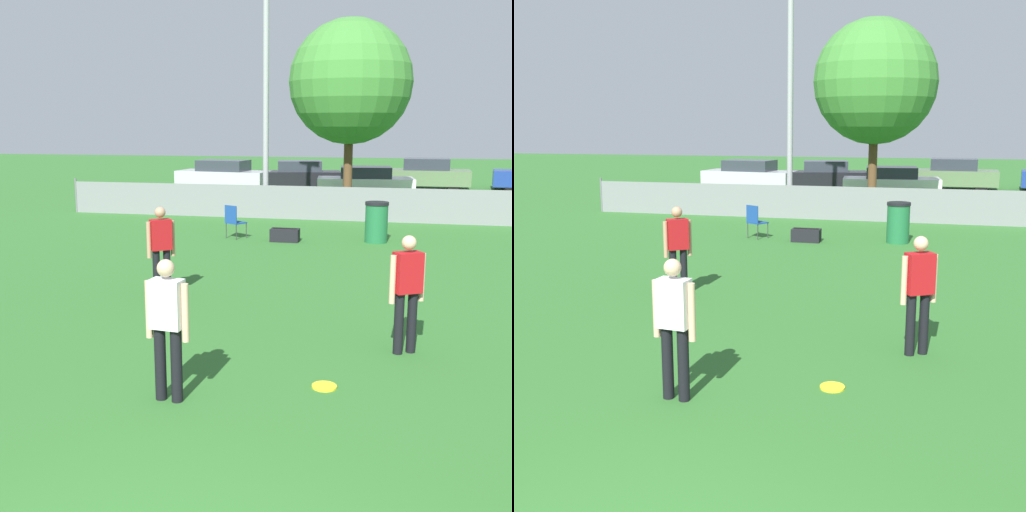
% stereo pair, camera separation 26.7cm
% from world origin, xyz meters
% --- Properties ---
extents(fence_backline, '(19.93, 0.07, 1.21)m').
position_xyz_m(fence_backline, '(0.00, 18.00, 0.55)').
color(fence_backline, gray).
rests_on(fence_backline, ground_plane).
extents(light_pole, '(0.90, 0.36, 9.08)m').
position_xyz_m(light_pole, '(-3.38, 19.62, 5.31)').
color(light_pole, '#9E9EA3').
rests_on(light_pole, ground_plane).
extents(tree_near_pole, '(4.37, 4.37, 6.74)m').
position_xyz_m(tree_near_pole, '(-0.58, 20.83, 4.54)').
color(tree_near_pole, brown).
rests_on(tree_near_pole, ground_plane).
extents(player_receiver_white, '(0.52, 0.26, 1.63)m').
position_xyz_m(player_receiver_white, '(-1.08, 3.62, 0.92)').
color(player_receiver_white, black).
rests_on(player_receiver_white, ground_plane).
extents(player_thrower_red, '(0.43, 0.40, 1.63)m').
position_xyz_m(player_thrower_red, '(-2.81, 7.89, 0.92)').
color(player_thrower_red, black).
rests_on(player_thrower_red, ground_plane).
extents(player_defender_red, '(0.46, 0.37, 1.63)m').
position_xyz_m(player_defender_red, '(1.50, 5.78, 0.92)').
color(player_defender_red, black).
rests_on(player_defender_red, ground_plane).
extents(frisbee_disc, '(0.30, 0.30, 0.03)m').
position_xyz_m(frisbee_disc, '(0.58, 4.36, 0.01)').
color(frisbee_disc, yellow).
rests_on(frisbee_disc, ground_plane).
extents(folding_chair_sideline, '(0.60, 0.60, 0.92)m').
position_xyz_m(folding_chair_sideline, '(-3.07, 14.00, 0.52)').
color(folding_chair_sideline, '#333338').
rests_on(folding_chair_sideline, ground_plane).
extents(trash_bin, '(0.62, 0.62, 1.08)m').
position_xyz_m(trash_bin, '(0.75, 14.28, 0.54)').
color(trash_bin, '#1E6638').
rests_on(trash_bin, ground_plane).
extents(gear_bag_sideline, '(0.76, 0.42, 0.37)m').
position_xyz_m(gear_bag_sideline, '(-1.62, 13.86, 0.17)').
color(gear_bag_sideline, black).
rests_on(gear_bag_sideline, ground_plane).
extents(parked_car_silver, '(4.64, 2.40, 1.40)m').
position_xyz_m(parked_car_silver, '(-7.15, 27.48, 0.67)').
color(parked_car_silver, black).
rests_on(parked_car_silver, ground_plane).
extents(parked_car_dark, '(4.23, 2.45, 1.38)m').
position_xyz_m(parked_car_dark, '(-3.51, 28.06, 0.67)').
color(parked_car_dark, black).
rests_on(parked_car_dark, ground_plane).
extents(parked_car_white, '(4.23, 2.18, 1.31)m').
position_xyz_m(parked_car_white, '(-0.19, 25.25, 0.65)').
color(parked_car_white, black).
rests_on(parked_car_white, ground_plane).
extents(parked_car_olive, '(4.15, 1.91, 1.48)m').
position_xyz_m(parked_car_olive, '(2.48, 29.63, 0.72)').
color(parked_car_olive, black).
rests_on(parked_car_olive, ground_plane).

